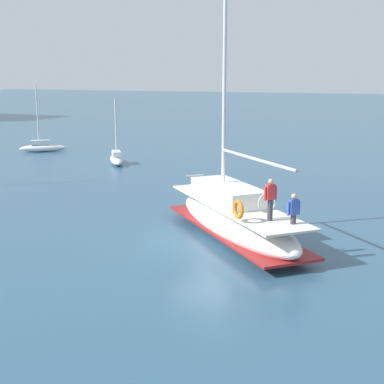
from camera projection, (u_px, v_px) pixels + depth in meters
ground_plane at (203, 240)px, 22.72m from camera, size 400.00×400.00×0.00m
main_sailboat at (234, 217)px, 22.86m from camera, size 8.25×8.70×12.45m
moored_catamaran at (42, 147)px, 49.01m from camera, size 3.38×3.72×6.07m
moored_cutter_left at (116, 158)px, 42.17m from camera, size 3.69×3.19×5.03m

